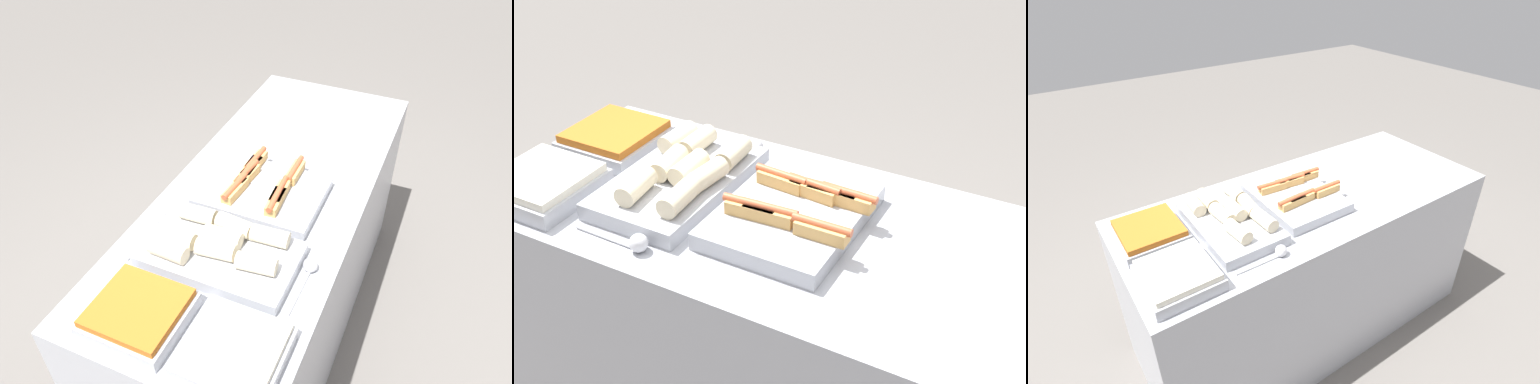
% 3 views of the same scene
% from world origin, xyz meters
% --- Properties ---
extents(counter, '(1.86, 0.76, 0.89)m').
position_xyz_m(counter, '(0.00, 0.00, 0.44)').
color(counter, '#A8AAB2').
rests_on(counter, ground_plane).
extents(tray_hotdogs, '(0.38, 0.46, 0.10)m').
position_xyz_m(tray_hotdogs, '(-0.08, 0.00, 0.92)').
color(tray_hotdogs, '#A8AAB2').
rests_on(tray_hotdogs, counter).
extents(tray_wraps, '(0.30, 0.52, 0.11)m').
position_xyz_m(tray_wraps, '(-0.44, 0.01, 0.93)').
color(tray_wraps, '#A8AAB2').
rests_on(tray_wraps, counter).
extents(tray_side_front, '(0.27, 0.28, 0.07)m').
position_xyz_m(tray_side_front, '(-0.76, -0.20, 0.93)').
color(tray_side_front, '#A8AAB2').
rests_on(tray_side_front, counter).
extents(tray_side_back, '(0.27, 0.28, 0.07)m').
position_xyz_m(tray_side_back, '(-0.76, 0.11, 0.93)').
color(tray_side_back, '#A8AAB2').
rests_on(tray_side_back, counter).
extents(serving_spoon_near, '(0.23, 0.05, 0.05)m').
position_xyz_m(serving_spoon_near, '(-0.38, -0.29, 0.91)').
color(serving_spoon_near, silver).
rests_on(serving_spoon_near, counter).
extents(serving_spoon_far, '(0.24, 0.05, 0.05)m').
position_xyz_m(serving_spoon_far, '(-0.38, 0.29, 0.91)').
color(serving_spoon_far, silver).
rests_on(serving_spoon_far, counter).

